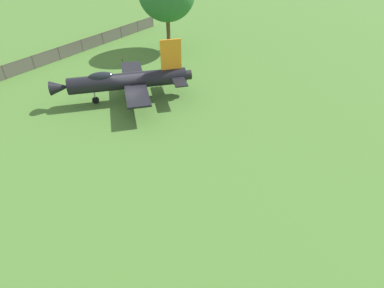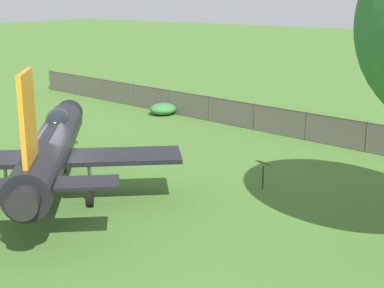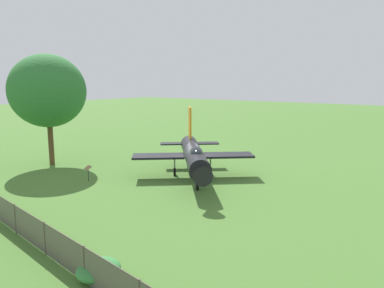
% 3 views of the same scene
% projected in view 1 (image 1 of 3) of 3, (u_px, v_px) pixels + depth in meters
% --- Properties ---
extents(ground_plane, '(200.00, 200.00, 0.00)m').
position_uv_depth(ground_plane, '(131.00, 99.00, 28.60)').
color(ground_plane, '#47722D').
extents(display_jet, '(9.76, 10.52, 5.14)m').
position_uv_depth(display_jet, '(124.00, 81.00, 27.43)').
color(display_jet, black).
rests_on(display_jet, ground_plane).
extents(perimeter_fence, '(38.55, 5.17, 1.48)m').
position_uv_depth(perimeter_fence, '(33.00, 62.00, 33.75)').
color(perimeter_fence, '#4C4238').
rests_on(perimeter_fence, ground_plane).
extents(info_plaque, '(0.67, 0.51, 1.14)m').
position_uv_depth(info_plaque, '(122.00, 59.00, 34.18)').
color(info_plaque, '#333333').
rests_on(info_plaque, ground_plane).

